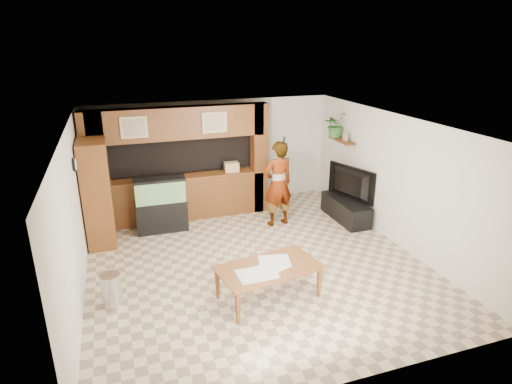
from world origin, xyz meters
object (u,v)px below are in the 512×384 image
object	(u,v)px
aquarium	(161,205)
television	(348,184)
dining_table	(270,283)
pantry_cabinet	(97,194)
person	(278,184)

from	to	relation	value
aquarium	television	size ratio (longest dim) A/B	0.91
dining_table	pantry_cabinet	bearing A→B (deg)	120.38
dining_table	aquarium	bearing A→B (deg)	102.23
television	dining_table	bearing A→B (deg)	112.81
aquarium	person	size ratio (longest dim) A/B	0.63
pantry_cabinet	aquarium	bearing A→B (deg)	9.41
aquarium	television	bearing A→B (deg)	-8.83
television	dining_table	xyz separation A→B (m)	(-2.81, -2.48, -0.58)
pantry_cabinet	person	xyz separation A→B (m)	(3.75, -0.28, -0.11)
aquarium	television	distance (m)	4.18
aquarium	dining_table	distance (m)	3.48
television	person	bearing A→B (deg)	62.73
aquarium	dining_table	size ratio (longest dim) A/B	0.74
pantry_cabinet	person	bearing A→B (deg)	-4.32
aquarium	television	xyz separation A→B (m)	(4.11, -0.73, 0.28)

